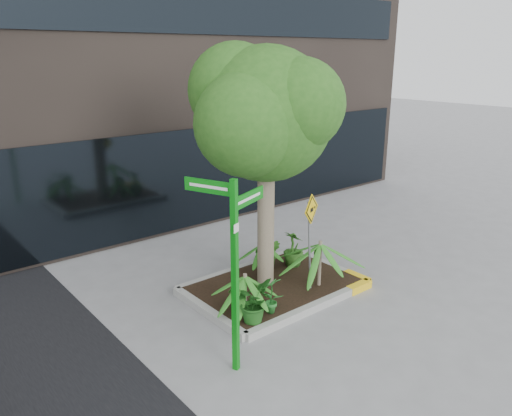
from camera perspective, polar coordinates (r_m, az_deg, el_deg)
ground at (r=9.83m, az=2.37°, el=-10.29°), size 80.00×80.00×0.00m
planter at (r=10.11m, az=2.32°, el=-8.84°), size 3.35×2.36×0.15m
tree at (r=9.21m, az=1.12°, el=10.64°), size 3.18×2.82×4.77m
palm_front at (r=9.75m, az=7.37°, el=-4.10°), size 1.05×1.05×1.16m
palm_left at (r=8.86m, az=-1.26°, el=-7.81°), size 0.78×0.78×0.86m
palm_back at (r=10.45m, az=0.85°, el=-4.10°), size 0.71×0.71×0.79m
shrub_a at (r=8.62m, az=-0.40°, el=-10.65°), size 0.90×0.90×0.72m
shrub_b at (r=10.78m, az=4.30°, el=-4.63°), size 0.48×0.48×0.77m
shrub_c at (r=8.89m, az=1.78°, el=-9.84°), size 0.38×0.38×0.70m
shrub_d at (r=10.56m, az=1.69°, el=-5.30°), size 0.54×0.54×0.70m
street_sign_post at (r=7.09m, az=-2.61°, el=-5.36°), size 1.07×0.83×2.95m
cattle_sign at (r=9.46m, az=6.25°, el=-2.01°), size 0.56×0.23×1.91m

